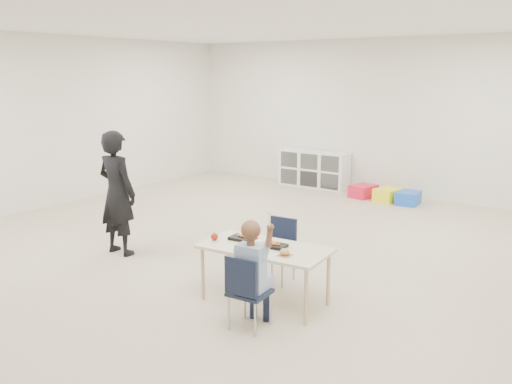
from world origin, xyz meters
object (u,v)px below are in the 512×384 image
Objects in this scene: table at (265,274)px; cubby_shelf at (314,169)px; adult at (117,193)px; chair_near at (250,291)px; child at (250,270)px.

cubby_shelf is at bearing 109.73° from table.
chair_near is at bearing 163.88° from adult.
adult is at bearing 170.78° from table.
child is 2.59m from adult.
chair_near is 0.20m from child.
child is 6.14m from cubby_shelf.
chair_near is 2.62m from adult.
table is 2.35m from adult.
adult is (-2.49, 0.69, 0.23)m from child.
adult is at bearing 159.67° from child.
chair_near is at bearing -74.15° from table.
table is 1.20× the size of child.
child reaches higher than cubby_shelf.
adult reaches higher than cubby_shelf.
adult reaches higher than chair_near.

